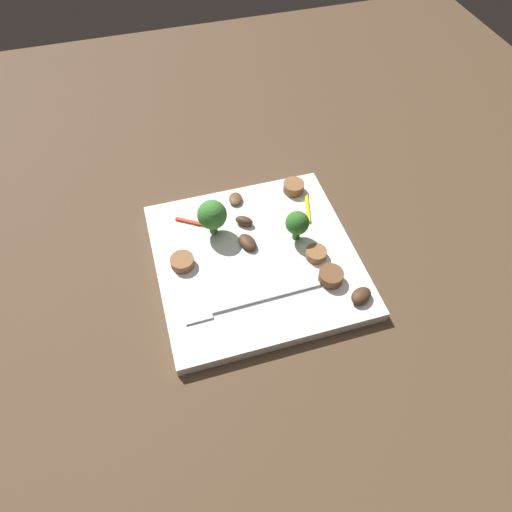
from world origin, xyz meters
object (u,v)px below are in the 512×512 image
(mushroom_0, at_px, (245,221))
(sausage_slice_0, at_px, (182,262))
(broccoli_floret_0, at_px, (297,223))
(sausage_slice_2, at_px, (316,254))
(sausage_slice_3, at_px, (331,276))
(pepper_strip_0, at_px, (189,222))
(fork, at_px, (243,304))
(plate, at_px, (256,260))
(mushroom_2, at_px, (248,242))
(mushroom_1, at_px, (232,200))
(mushroom_3, at_px, (361,296))
(broccoli_floret_1, at_px, (212,215))
(sausage_slice_1, at_px, (294,187))
(pepper_strip_1, at_px, (307,208))

(mushroom_0, bearing_deg, sausage_slice_0, 25.46)
(broccoli_floret_0, height_order, sausage_slice_2, broccoli_floret_0)
(sausage_slice_3, distance_m, pepper_strip_0, 0.22)
(sausage_slice_3, bearing_deg, fork, 2.23)
(plate, xyz_separation_m, mushroom_2, (0.01, -0.02, 0.01))
(sausage_slice_0, relative_size, mushroom_1, 1.21)
(fork, xyz_separation_m, mushroom_2, (-0.03, -0.09, 0.00))
(mushroom_2, relative_size, pepper_strip_0, 0.77)
(sausage_slice_2, relative_size, mushroom_1, 1.09)
(mushroom_2, distance_m, mushroom_3, 0.17)
(broccoli_floret_1, height_order, sausage_slice_0, broccoli_floret_1)
(sausage_slice_3, bearing_deg, sausage_slice_1, -92.74)
(sausage_slice_1, relative_size, pepper_strip_1, 0.59)
(broccoli_floret_0, distance_m, mushroom_2, 0.07)
(sausage_slice_1, bearing_deg, pepper_strip_1, 98.91)
(fork, height_order, pepper_strip_1, same)
(sausage_slice_2, relative_size, mushroom_0, 1.10)
(pepper_strip_0, distance_m, pepper_strip_1, 0.18)
(sausage_slice_2, height_order, mushroom_2, same)
(fork, distance_m, sausage_slice_0, 0.10)
(mushroom_3, distance_m, pepper_strip_0, 0.27)
(fork, bearing_deg, sausage_slice_3, -178.70)
(fork, xyz_separation_m, broccoli_floret_0, (-0.10, -0.09, 0.03))
(plate, xyz_separation_m, sausage_slice_2, (-0.08, 0.02, 0.01))
(sausage_slice_3, xyz_separation_m, mushroom_2, (0.09, -0.09, -0.00))
(mushroom_3, bearing_deg, broccoli_floret_0, -69.35)
(sausage_slice_3, xyz_separation_m, pepper_strip_1, (-0.01, -0.13, -0.01))
(sausage_slice_0, relative_size, sausage_slice_1, 1.01)
(sausage_slice_3, distance_m, pepper_strip_1, 0.13)
(broccoli_floret_0, xyz_separation_m, broccoli_floret_1, (0.11, -0.04, 0.00))
(fork, bearing_deg, pepper_strip_0, -77.15)
(mushroom_1, bearing_deg, plate, 92.52)
(sausage_slice_2, distance_m, mushroom_0, 0.11)
(plate, relative_size, mushroom_2, 8.46)
(broccoli_floret_1, relative_size, mushroom_3, 1.85)
(broccoli_floret_1, height_order, mushroom_0, broccoli_floret_1)
(sausage_slice_0, height_order, sausage_slice_2, sausage_slice_0)
(broccoli_floret_0, bearing_deg, pepper_strip_1, -126.26)
(broccoli_floret_1, relative_size, mushroom_0, 2.12)
(broccoli_floret_0, relative_size, mushroom_1, 1.78)
(broccoli_floret_0, xyz_separation_m, pepper_strip_1, (-0.03, -0.05, -0.03))
(broccoli_floret_1, height_order, pepper_strip_1, broccoli_floret_1)
(pepper_strip_0, height_order, pepper_strip_1, pepper_strip_1)
(sausage_slice_0, height_order, sausage_slice_1, sausage_slice_1)
(sausage_slice_1, bearing_deg, fork, 53.93)
(mushroom_3, bearing_deg, mushroom_1, -62.02)
(fork, height_order, sausage_slice_0, sausage_slice_0)
(plate, height_order, mushroom_2, mushroom_2)
(mushroom_2, bearing_deg, fork, 71.02)
(mushroom_3, bearing_deg, mushroom_2, -47.85)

